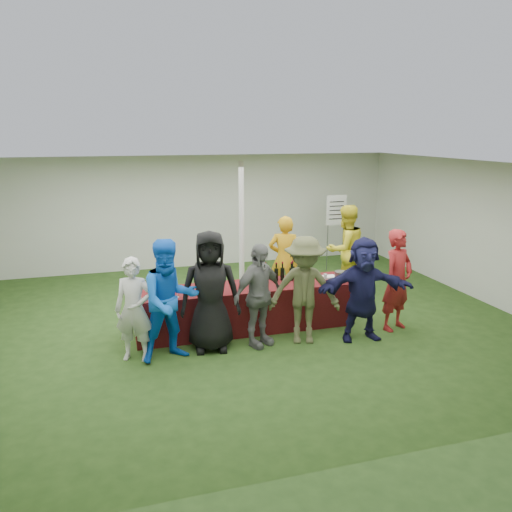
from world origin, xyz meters
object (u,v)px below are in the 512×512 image
object	(u,v)px
customer_5	(363,289)
customer_6	(397,280)
serving_table	(245,307)
customer_0	(134,310)
staff_back	(345,249)
customer_1	(170,300)
customer_2	(210,291)
staff_pourer	(284,259)
customer_4	(304,290)
dump_bucket	(341,277)
wine_list_sign	(336,216)
customer_3	(258,295)

from	to	relation	value
customer_5	customer_6	bearing A→B (deg)	23.32
serving_table	customer_0	world-z (taller)	customer_0
customer_6	customer_5	bearing A→B (deg)	173.81
staff_back	customer_1	world-z (taller)	staff_back
customer_1	customer_6	world-z (taller)	customer_1
customer_2	customer_5	world-z (taller)	customer_2
staff_pourer	customer_4	world-z (taller)	customer_4
serving_table	customer_0	bearing A→B (deg)	-159.72
serving_table	customer_2	world-z (taller)	customer_2
staff_pourer	dump_bucket	bearing A→B (deg)	133.04
wine_list_sign	staff_pourer	bearing A→B (deg)	-136.84
customer_0	customer_1	size ratio (longest dim) A/B	0.85
dump_bucket	customer_1	distance (m)	3.02
customer_1	customer_3	size ratio (longest dim) A/B	1.11
customer_5	customer_4	bearing A→B (deg)	177.28
dump_bucket	staff_back	distance (m)	1.75
staff_pourer	customer_1	distance (m)	3.10
customer_1	customer_4	xyz separation A→B (m)	(2.07, 0.02, -0.04)
staff_back	wine_list_sign	bearing A→B (deg)	-120.22
customer_3	customer_5	world-z (taller)	customer_5
customer_4	customer_6	size ratio (longest dim) A/B	1.00
customer_2	customer_4	distance (m)	1.46
dump_bucket	customer_6	size ratio (longest dim) A/B	0.13
staff_back	customer_2	distance (m)	3.73
customer_3	staff_back	bearing A→B (deg)	12.89
staff_back	customer_4	world-z (taller)	staff_back
customer_0	customer_4	size ratio (longest dim) A/B	0.90
staff_pourer	customer_2	world-z (taller)	customer_2
wine_list_sign	customer_3	world-z (taller)	wine_list_sign
customer_3	customer_5	size ratio (longest dim) A/B	0.97
customer_2	customer_5	distance (m)	2.39
serving_table	wine_list_sign	xyz separation A→B (m)	(3.02, 2.93, 0.94)
staff_pourer	customer_4	size ratio (longest dim) A/B	1.00
serving_table	wine_list_sign	world-z (taller)	wine_list_sign
customer_3	customer_2	bearing A→B (deg)	147.91
wine_list_sign	customer_2	size ratio (longest dim) A/B	0.98
wine_list_sign	customer_4	xyz separation A→B (m)	(-2.27, -3.72, -0.46)
customer_3	customer_6	xyz separation A→B (m)	(2.40, -0.01, 0.04)
serving_table	staff_back	bearing A→B (deg)	27.94
customer_3	customer_1	bearing A→B (deg)	157.72
customer_2	wine_list_sign	bearing A→B (deg)	52.29
dump_bucket	customer_2	xyz separation A→B (m)	(-2.34, -0.41, 0.08)
staff_back	customer_6	size ratio (longest dim) A/B	1.07
customer_4	customer_0	bearing A→B (deg)	-165.52
staff_back	customer_1	distance (m)	4.35
customer_6	wine_list_sign	bearing A→B (deg)	57.84
staff_pourer	customer_6	distance (m)	2.27
dump_bucket	customer_0	xyz separation A→B (m)	(-3.46, -0.45, -0.08)
customer_2	staff_pourer	bearing A→B (deg)	52.90
wine_list_sign	customer_1	xyz separation A→B (m)	(-4.34, -3.73, -0.42)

